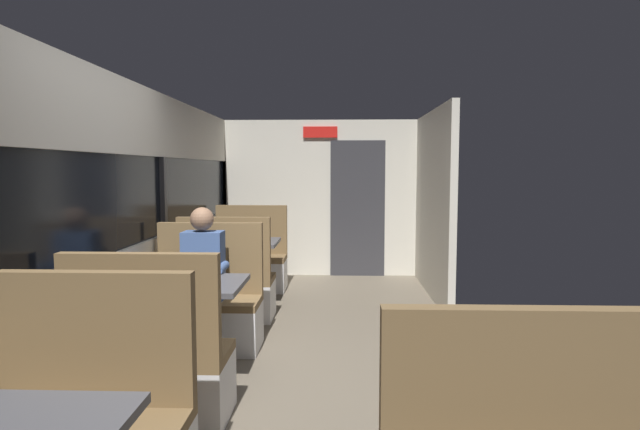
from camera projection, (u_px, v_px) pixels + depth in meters
The scene contains 11 objects.
ground_plane at pixel (300, 392), 3.80m from camera, with size 3.30×9.20×0.02m, color #665B4C.
carriage_window_panel_left at pixel (96, 237), 3.76m from camera, with size 0.09×8.48×2.30m.
carriage_end_bulkhead at pixel (324, 199), 7.88m from camera, with size 2.90×0.11×2.30m.
carriage_aisle_panel_right at pixel (433, 204), 6.64m from camera, with size 0.08×2.40×2.30m, color beige.
dining_table_mid_window at pixel (183, 295), 3.98m from camera, with size 0.90×0.70×0.74m.
bench_mid_window_facing_end at pixel (152, 371), 3.31m from camera, with size 0.95×0.50×1.10m.
bench_mid_window_facing_entry at pixel (207, 311), 4.71m from camera, with size 0.95×0.50×1.10m.
dining_table_far_window at pixel (240, 249), 6.26m from camera, with size 0.90×0.70×0.74m.
bench_far_window_facing_end at pixel (228, 288), 5.60m from camera, with size 0.95×0.50×1.10m.
bench_far_window_facing_entry at pixel (250, 265), 6.99m from camera, with size 0.95×0.50×1.10m.
seated_passenger at pixel (204, 290), 4.61m from camera, with size 0.47×0.55×1.26m.
Camera 1 is at (0.27, -3.67, 1.59)m, focal length 29.82 mm.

